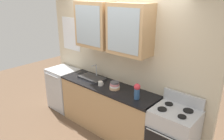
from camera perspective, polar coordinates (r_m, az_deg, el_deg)
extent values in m
plane|color=brown|center=(4.44, -1.11, -15.28)|extent=(10.00, 10.00, 0.00)
cube|color=beige|center=(4.07, 2.03, 2.51)|extent=(3.62, 0.10, 2.68)
cube|color=tan|center=(4.01, -4.45, 11.82)|extent=(0.72, 0.37, 0.81)
cube|color=#9EADB7|center=(3.89, -6.46, 11.48)|extent=(0.61, 0.01, 0.69)
cube|color=tan|center=(3.50, 4.74, 10.61)|extent=(0.72, 0.37, 0.81)
cube|color=#9EADB7|center=(3.36, 2.79, 10.24)|extent=(0.61, 0.01, 0.69)
cube|color=white|center=(4.88, -10.73, 9.31)|extent=(0.55, 0.01, 0.71)
cube|color=tan|center=(4.19, -1.15, -10.19)|extent=(2.01, 0.57, 0.91)
cube|color=black|center=(3.98, -1.20, -4.33)|extent=(2.03, 0.59, 0.03)
cube|color=silver|center=(3.57, 15.50, -16.73)|extent=(0.68, 0.55, 0.94)
cylinder|color=silver|center=(3.22, 13.26, -16.50)|extent=(0.54, 0.02, 0.02)
cube|color=silver|center=(3.49, 18.25, -7.19)|extent=(0.64, 0.04, 0.18)
cylinder|color=black|center=(3.29, 13.06, -9.99)|extent=(0.14, 0.14, 0.02)
cylinder|color=black|center=(3.18, 17.94, -11.58)|extent=(0.12, 0.12, 0.02)
cylinder|color=black|center=(3.45, 14.75, -8.61)|extent=(0.12, 0.12, 0.02)
cylinder|color=black|center=(3.35, 19.42, -10.06)|extent=(0.14, 0.14, 0.02)
cube|color=#2D2D30|center=(4.30, -5.25, -2.04)|extent=(0.53, 0.31, 0.03)
cylinder|color=silver|center=(4.34, -4.13, -0.01)|extent=(0.02, 0.02, 0.23)
cylinder|color=silver|center=(4.26, -4.74, 1.21)|extent=(0.02, 0.12, 0.02)
cylinder|color=#E0AD7F|center=(3.83, 0.71, -4.71)|extent=(0.18, 0.18, 0.05)
cylinder|color=white|center=(3.82, 0.71, -4.30)|extent=(0.17, 0.17, 0.04)
cylinder|color=#D87F84|center=(3.80, 0.71, -3.85)|extent=(0.16, 0.16, 0.05)
cylinder|color=#4C4C54|center=(3.79, 0.71, -3.41)|extent=(0.15, 0.15, 0.04)
cylinder|color=#33598C|center=(3.49, 6.56, -6.25)|extent=(0.09, 0.09, 0.17)
sphere|color=#D8333F|center=(3.44, 6.64, -4.41)|extent=(0.10, 0.10, 0.10)
cylinder|color=silver|center=(3.97, -3.05, -3.55)|extent=(0.09, 0.09, 0.08)
torus|color=silver|center=(3.94, -2.53, -3.69)|extent=(0.05, 0.01, 0.05)
cube|color=silver|center=(5.10, -12.52, -4.75)|extent=(0.63, 0.54, 0.94)
cube|color=silver|center=(4.96, -15.07, -5.70)|extent=(0.60, 0.01, 0.84)
cylinder|color=silver|center=(4.79, -15.75, -1.37)|extent=(0.48, 0.02, 0.02)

